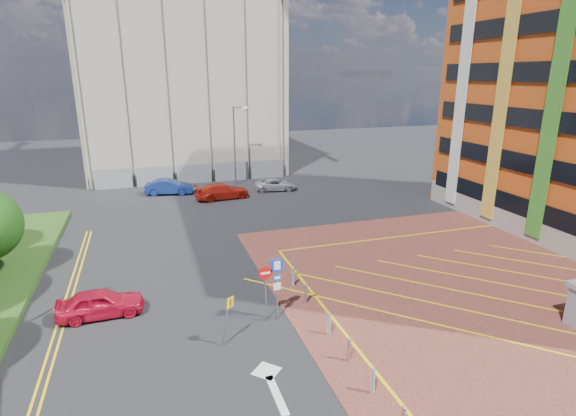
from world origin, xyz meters
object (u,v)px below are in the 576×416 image
sign_cluster (273,282)px  car_red_back (222,191)px  car_silver_back (276,185)px  lamp_back (235,143)px  car_blue_back (169,187)px  car_red_left (100,303)px  warning_sign (227,315)px

sign_cluster → car_red_back: sign_cluster is taller
car_silver_back → car_red_back: bearing=113.8°
lamp_back → car_red_back: size_ratio=1.61×
lamp_back → car_blue_back: bearing=-164.6°
car_red_left → car_silver_back: (14.70, 20.61, -0.10)m
warning_sign → lamp_back: bearing=77.8°
car_red_left → car_blue_back: bearing=-13.1°
warning_sign → car_silver_back: 26.57m
car_silver_back → sign_cluster: bearing=172.2°
lamp_back → car_silver_back: size_ratio=1.94×
sign_cluster → car_silver_back: sign_cluster is taller
sign_cluster → car_blue_back: sign_cluster is taller
warning_sign → sign_cluster: bearing=30.4°
car_red_left → car_silver_back: bearing=-37.1°
sign_cluster → car_red_left: 8.30m
car_red_left → car_red_back: (9.11, 19.11, 0.05)m
car_blue_back → car_silver_back: 10.29m
warning_sign → car_blue_back: bearing=91.7°
sign_cluster → warning_sign: 2.80m
sign_cluster → warning_sign: size_ratio=1.42×
lamp_back → car_silver_back: 6.12m
car_red_left → car_red_back: 21.17m
warning_sign → car_red_back: 23.67m
sign_cluster → car_blue_back: bearing=97.1°
car_blue_back → car_red_back: size_ratio=0.89×
warning_sign → car_red_left: 6.84m
car_red_left → car_silver_back: 25.31m
warning_sign → car_blue_back: (-0.78, 26.49, -0.70)m
sign_cluster → car_red_back: 22.04m
lamp_back → car_red_left: 27.01m
lamp_back → sign_cluster: bearing=-98.0°
lamp_back → warning_sign: 29.21m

